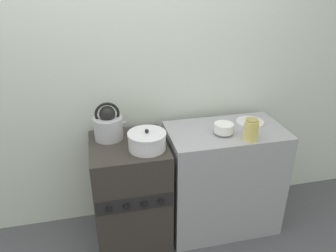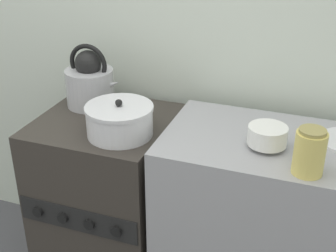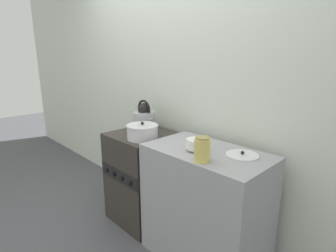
{
  "view_description": "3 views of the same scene",
  "coord_description": "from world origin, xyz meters",
  "views": [
    {
      "loc": [
        -0.18,
        -1.79,
        1.98
      ],
      "look_at": [
        0.29,
        0.27,
        0.96
      ],
      "focal_mm": 35.0,
      "sensor_mm": 36.0,
      "label": 1
    },
    {
      "loc": [
        0.86,
        -1.3,
        1.71
      ],
      "look_at": [
        0.3,
        0.25,
        0.88
      ],
      "focal_mm": 50.0,
      "sensor_mm": 36.0,
      "label": 2
    },
    {
      "loc": [
        1.8,
        -1.14,
        1.51
      ],
      "look_at": [
        0.29,
        0.31,
        0.97
      ],
      "focal_mm": 28.0,
      "sensor_mm": 36.0,
      "label": 3
    }
  ],
  "objects": [
    {
      "name": "cooking_pot",
      "position": [
        0.12,
        0.18,
        0.91
      ],
      "size": [
        0.27,
        0.27,
        0.15
      ],
      "color": "silver",
      "rests_on": "stove"
    },
    {
      "name": "storage_jar",
      "position": [
        0.84,
        0.07,
        0.97
      ],
      "size": [
        0.1,
        0.1,
        0.16
      ],
      "color": "#E0CC66",
      "rests_on": "counter"
    },
    {
      "name": "kettle",
      "position": [
        -0.12,
        0.39,
        0.96
      ],
      "size": [
        0.26,
        0.21,
        0.28
      ],
      "color": "#B2B2B7",
      "rests_on": "stove"
    },
    {
      "name": "enamel_bowl",
      "position": [
        0.69,
        0.2,
        0.94
      ],
      "size": [
        0.14,
        0.14,
        0.08
      ],
      "color": "white",
      "rests_on": "counter"
    },
    {
      "name": "stove",
      "position": [
        0.0,
        0.27,
        0.43
      ],
      "size": [
        0.55,
        0.57,
        0.85
      ],
      "color": "#332D28",
      "rests_on": "ground_plane"
    },
    {
      "name": "wall_back",
      "position": [
        0.0,
        0.62,
        1.25
      ],
      "size": [
        7.0,
        0.06,
        2.5
      ],
      "color": "silver",
      "rests_on": "ground_plane"
    },
    {
      "name": "counter",
      "position": [
        0.74,
        0.26,
        0.44
      ],
      "size": [
        0.88,
        0.51,
        0.89
      ],
      "color": "#99999E",
      "rests_on": "ground_plane"
    }
  ]
}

